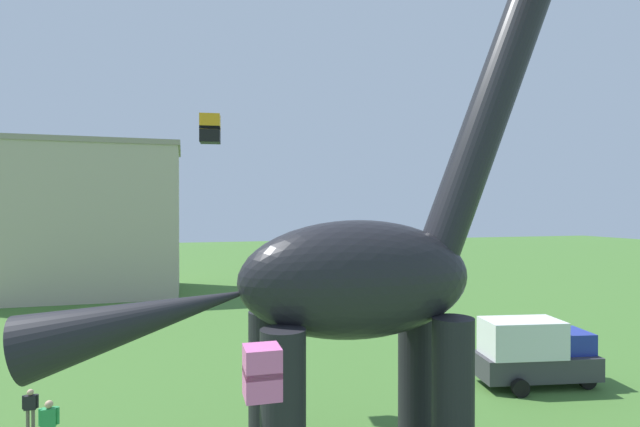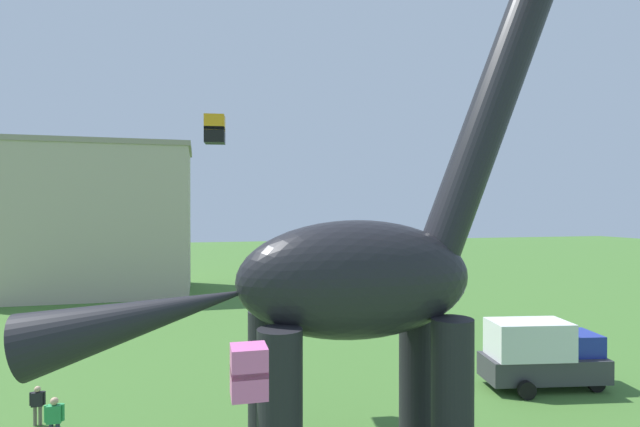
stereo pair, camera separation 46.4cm
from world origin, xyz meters
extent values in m
cylinder|color=black|center=(2.95, 6.19, 2.63)|extent=(1.22, 1.22, 5.27)
cylinder|color=black|center=(2.95, 3.86, 2.63)|extent=(1.22, 1.22, 5.27)
cylinder|color=black|center=(-2.10, 6.19, 2.63)|extent=(1.22, 1.22, 5.27)
ellipsoid|color=black|center=(0.43, 5.02, 6.33)|extent=(7.21, 3.11, 3.55)
cylinder|color=black|center=(5.10, 5.02, 12.02)|extent=(5.18, 1.33, 10.27)
cone|color=black|center=(-5.62, 5.02, 5.52)|extent=(6.34, 1.77, 3.00)
cube|color=#38383D|center=(11.63, 10.87, 0.95)|extent=(5.87, 3.01, 1.10)
cube|color=navy|center=(13.48, 10.87, 2.00)|extent=(2.09, 2.20, 1.00)
cube|color=silver|center=(10.85, 10.87, 2.35)|extent=(3.87, 2.59, 1.70)
cylinder|color=black|center=(13.65, 11.92, 0.40)|extent=(0.83, 0.39, 0.80)
cylinder|color=black|center=(13.65, 9.82, 0.40)|extent=(0.83, 0.39, 0.80)
cylinder|color=black|center=(9.95, 11.92, 0.40)|extent=(0.83, 0.39, 0.80)
cylinder|color=black|center=(9.95, 9.82, 0.40)|extent=(0.83, 0.39, 0.80)
cylinder|color=#6B6056|center=(-10.36, 12.20, 0.38)|extent=(0.13, 0.13, 0.76)
cylinder|color=#6B6056|center=(-10.18, 12.20, 0.38)|extent=(0.13, 0.13, 0.76)
cube|color=black|center=(-10.27, 12.20, 1.03)|extent=(0.41, 0.25, 0.54)
sphere|color=tan|center=(-10.27, 12.20, 1.42)|extent=(0.24, 0.24, 0.24)
cylinder|color=black|center=(-10.51, 12.20, 1.06)|extent=(0.10, 0.10, 0.51)
cylinder|color=black|center=(-10.04, 12.20, 1.06)|extent=(0.10, 0.10, 0.51)
cube|color=green|center=(-9.13, 10.10, 1.19)|extent=(0.48, 0.29, 0.62)
sphere|color=tan|center=(-9.13, 10.10, 1.64)|extent=(0.27, 0.27, 0.27)
cylinder|color=green|center=(-9.41, 10.10, 1.22)|extent=(0.12, 0.12, 0.59)
cylinder|color=green|center=(-8.86, 10.10, 1.22)|extent=(0.12, 0.12, 0.59)
cube|color=orange|center=(-3.45, 13.56, 12.30)|extent=(0.98, 0.98, 0.71)
cube|color=black|center=(-3.45, 13.56, 11.75)|extent=(0.98, 0.98, 0.71)
cube|color=pink|center=(-3.36, -0.67, 5.90)|extent=(0.60, 0.60, 0.48)
cube|color=pink|center=(-3.36, -0.67, 5.53)|extent=(0.60, 0.60, 0.48)
cube|color=#B7A893|center=(-14.71, 43.92, 7.21)|extent=(19.35, 10.77, 14.42)
cube|color=gray|center=(-14.71, 43.92, 14.67)|extent=(19.74, 10.99, 0.50)
camera|label=1|loc=(-4.63, -8.74, 8.42)|focal=27.42mm
camera|label=2|loc=(-4.18, -8.86, 8.42)|focal=27.42mm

